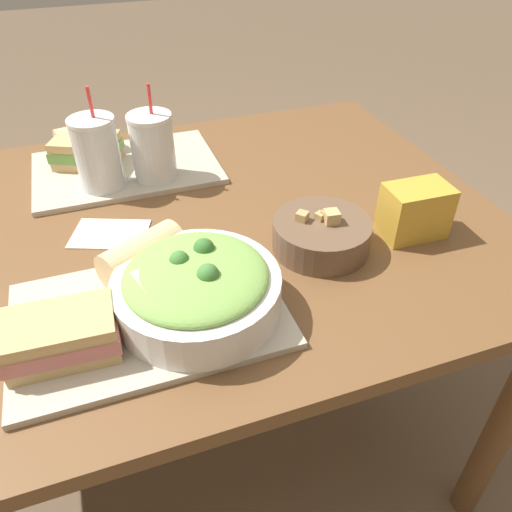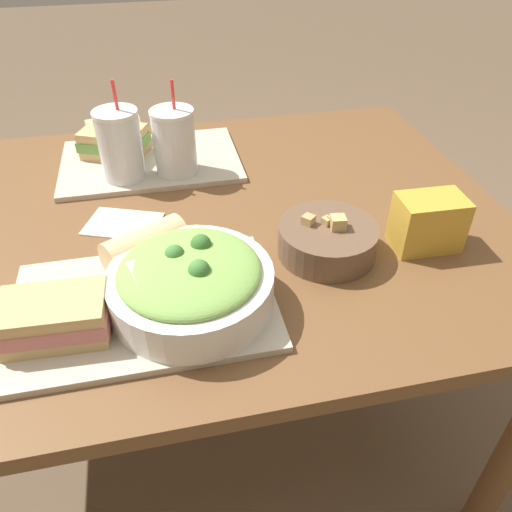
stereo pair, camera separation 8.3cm
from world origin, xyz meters
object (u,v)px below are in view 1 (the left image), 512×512
object	(u,v)px
baguette_far	(85,139)
drink_cup_dark	(98,155)
soup_bowl	(321,234)
sandwich_near	(62,336)
chip_bag	(415,211)
sandwich_far	(87,150)
drink_cup_red	(153,149)
salad_bowl	(197,287)
napkin_folded	(110,234)
baguette_near	(144,255)

from	to	relation	value
baguette_far	drink_cup_dark	xyz separation A→B (m)	(0.02, -0.18, 0.04)
soup_bowl	baguette_far	distance (m)	0.64
sandwich_near	chip_bag	xyz separation A→B (m)	(0.64, 0.10, 0.01)
sandwich_far	drink_cup_red	bearing A→B (deg)	-16.24
salad_bowl	drink_cup_red	xyz separation A→B (m)	(0.02, 0.44, 0.02)
salad_bowl	soup_bowl	size ratio (longest dim) A/B	1.44
baguette_far	drink_cup_red	world-z (taller)	drink_cup_red
baguette_far	salad_bowl	bearing A→B (deg)	179.15
salad_bowl	sandwich_near	bearing A→B (deg)	-173.13
baguette_far	drink_cup_dark	size ratio (longest dim) A/B	0.63
salad_bowl	napkin_folded	world-z (taller)	salad_bowl
salad_bowl	sandwich_near	size ratio (longest dim) A/B	1.61
sandwich_far	drink_cup_red	world-z (taller)	drink_cup_red
sandwich_near	soup_bowl	bearing A→B (deg)	17.15
soup_bowl	drink_cup_red	xyz separation A→B (m)	(-0.24, 0.35, 0.05)
soup_bowl	napkin_folded	xyz separation A→B (m)	(-0.36, 0.17, -0.03)
soup_bowl	sandwich_far	world-z (taller)	soup_bowl
drink_cup_red	chip_bag	world-z (taller)	drink_cup_red
baguette_near	drink_cup_dark	distance (m)	0.33
soup_bowl	drink_cup_red	bearing A→B (deg)	124.55
sandwich_near	baguette_far	distance (m)	0.64
sandwich_near	drink_cup_dark	bearing A→B (deg)	80.41
napkin_folded	drink_cup_dark	bearing A→B (deg)	86.94
drink_cup_dark	napkin_folded	bearing A→B (deg)	-93.06
soup_bowl	sandwich_near	bearing A→B (deg)	-165.45
drink_cup_red	drink_cup_dark	bearing A→B (deg)	180.00
sandwich_far	baguette_far	bearing A→B (deg)	112.16
baguette_near	drink_cup_dark	size ratio (longest dim) A/B	0.73
chip_bag	napkin_folded	xyz separation A→B (m)	(-0.55, 0.19, -0.05)
sandwich_near	baguette_near	distance (m)	0.20
salad_bowl	baguette_near	bearing A→B (deg)	117.85
napkin_folded	baguette_far	bearing A→B (deg)	91.54
salad_bowl	chip_bag	size ratio (longest dim) A/B	2.12
baguette_far	sandwich_near	bearing A→B (deg)	161.06
salad_bowl	baguette_far	size ratio (longest dim) A/B	1.87
salad_bowl	soup_bowl	bearing A→B (deg)	20.23
sandwich_near	baguette_near	xyz separation A→B (m)	(0.14, 0.14, 0.00)
soup_bowl	drink_cup_red	world-z (taller)	drink_cup_red
soup_bowl	baguette_near	bearing A→B (deg)	175.90
sandwich_far	baguette_far	world-z (taller)	baguette_far
baguette_near	drink_cup_red	distance (m)	0.33
chip_bag	drink_cup_red	bearing A→B (deg)	141.15
salad_bowl	sandwich_far	bearing A→B (deg)	102.17
soup_bowl	sandwich_far	size ratio (longest dim) A/B	1.02
salad_bowl	chip_bag	bearing A→B (deg)	10.16
sandwich_far	napkin_folded	size ratio (longest dim) A/B	1.04
sandwich_near	napkin_folded	size ratio (longest dim) A/B	0.95
drink_cup_dark	drink_cup_red	bearing A→B (deg)	0.00
drink_cup_red	soup_bowl	bearing A→B (deg)	-55.45
chip_bag	baguette_far	bearing A→B (deg)	137.71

